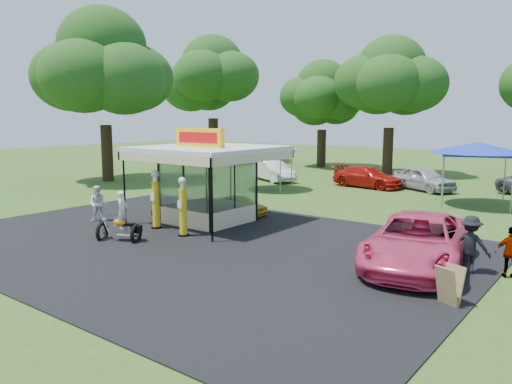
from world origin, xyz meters
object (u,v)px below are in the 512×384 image
at_px(spectator_west, 98,204).
at_px(tent_west, 266,148).
at_px(motorcycle, 121,221).
at_px(tent_east, 477,148).
at_px(gas_pump_right, 183,208).
at_px(bg_car_a, 273,171).
at_px(kiosk_car, 240,205).
at_px(bg_car_c, 424,179).
at_px(spectator_east_b, 511,252).
at_px(pink_sedan, 418,242).
at_px(gas_pump_left, 156,201).
at_px(gas_station_kiosk, 208,183).
at_px(bg_car_b, 367,177).
at_px(a_frame_sign, 449,286).
at_px(spectator_east_a, 470,245).

xyz_separation_m(spectator_west, tent_west, (0.07, 12.46, 1.87)).
bearing_deg(motorcycle, spectator_west, 132.89).
xyz_separation_m(spectator_west, tent_east, (12.24, 14.44, 2.23)).
xyz_separation_m(gas_pump_right, bg_car_a, (-7.09, 15.95, -0.41)).
xyz_separation_m(kiosk_car, tent_east, (8.22, 9.37, 2.56)).
bearing_deg(tent_east, bg_car_a, 172.62).
relative_size(bg_car_c, tent_east, 0.91).
relative_size(spectator_east_b, bg_car_c, 0.35).
relative_size(pink_sedan, bg_car_c, 1.36).
relative_size(gas_pump_left, spectator_west, 1.53).
relative_size(gas_station_kiosk, bg_car_a, 1.23).
relative_size(spectator_west, bg_car_b, 0.34).
xyz_separation_m(gas_pump_right, motorcycle, (-1.29, -1.95, -0.36)).
bearing_deg(kiosk_car, bg_car_a, 28.47).
relative_size(kiosk_car, tent_west, 0.66).
height_order(a_frame_sign, kiosk_car, a_frame_sign).
relative_size(kiosk_car, bg_car_b, 0.59).
distance_m(motorcycle, bg_car_c, 20.43).
relative_size(gas_pump_left, spectator_east_a, 1.40).
bearing_deg(a_frame_sign, tent_west, 161.42).
distance_m(gas_station_kiosk, spectator_west, 5.04).
bearing_deg(bg_car_a, gas_pump_right, -129.51).
height_order(spectator_east_a, spectator_east_b, spectator_east_a).
distance_m(a_frame_sign, tent_west, 20.40).
bearing_deg(bg_car_b, gas_station_kiosk, -176.01).
relative_size(gas_station_kiosk, kiosk_car, 1.92).
relative_size(gas_pump_left, a_frame_sign, 2.45).
distance_m(bg_car_b, bg_car_c, 3.57).
xyz_separation_m(pink_sedan, bg_car_a, (-15.78, 14.35, -0.11)).
xyz_separation_m(a_frame_sign, bg_car_b, (-10.70, 18.18, 0.18)).
xyz_separation_m(spectator_east_b, bg_car_a, (-18.30, 13.69, -0.04)).
distance_m(kiosk_car, pink_sedan, 10.20).
distance_m(bg_car_a, bg_car_b, 6.95).
relative_size(kiosk_car, spectator_west, 1.73).
bearing_deg(spectator_west, pink_sedan, -31.03).
relative_size(gas_pump_right, bg_car_b, 0.50).
height_order(kiosk_car, tent_east, tent_east).
distance_m(bg_car_a, tent_west, 4.81).
bearing_deg(pink_sedan, gas_pump_left, 176.74).
xyz_separation_m(gas_station_kiosk, bg_car_c, (4.23, 15.44, -1.04)).
xyz_separation_m(gas_station_kiosk, bg_car_b, (0.76, 14.59, -1.09)).
distance_m(spectator_west, spectator_east_b, 16.45).
bearing_deg(gas_station_kiosk, gas_pump_right, -68.30).
bearing_deg(bg_car_a, spectator_west, -146.27).
bearing_deg(bg_car_b, motorcycle, -176.15).
xyz_separation_m(motorcycle, bg_car_b, (1.05, 19.07, -0.09)).
distance_m(a_frame_sign, spectator_west, 15.51).
bearing_deg(gas_pump_right, bg_car_c, 79.84).
xyz_separation_m(motorcycle, tent_east, (8.50, 16.05, 2.27)).
bearing_deg(gas_pump_left, tent_west, 104.54).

